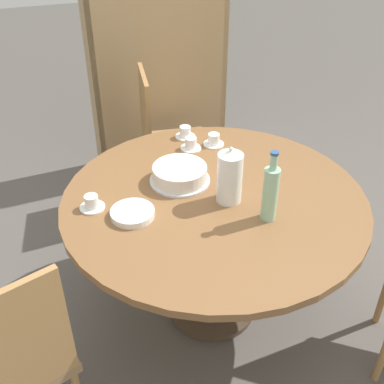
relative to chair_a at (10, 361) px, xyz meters
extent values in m
plane|color=#56514C|center=(0.95, 0.41, -0.49)|extent=(14.00, 14.00, 0.00)
cylinder|color=#473828|center=(0.95, 0.41, -0.48)|extent=(0.46, 0.46, 0.03)
cylinder|color=#473828|center=(0.95, 0.41, -0.13)|extent=(0.14, 0.14, 0.67)
cylinder|color=brown|center=(0.95, 0.41, 0.22)|extent=(1.38, 1.38, 0.04)
cylinder|color=#A87A47|center=(0.09, 0.29, -0.29)|extent=(0.03, 0.03, 0.40)
cube|color=#93704C|center=(-0.02, 0.06, -0.06)|extent=(0.54, 0.54, 0.04)
cube|color=#A87A47|center=(0.04, -0.12, 0.20)|extent=(0.38, 0.16, 0.49)
cylinder|color=#A87A47|center=(1.73, 0.05, -0.29)|extent=(0.03, 0.03, 0.40)
cylinder|color=#A87A47|center=(1.24, 1.23, -0.29)|extent=(0.03, 0.03, 0.40)
cylinder|color=#A87A47|center=(1.28, 1.59, -0.29)|extent=(0.03, 0.03, 0.40)
cylinder|color=#A87A47|center=(0.88, 1.28, -0.29)|extent=(0.03, 0.03, 0.40)
cylinder|color=#A87A47|center=(0.93, 1.63, -0.29)|extent=(0.03, 0.03, 0.40)
cube|color=#93704C|center=(1.08, 1.43, -0.06)|extent=(0.47, 0.47, 0.04)
cube|color=#A87A47|center=(0.89, 1.46, 0.20)|extent=(0.08, 0.40, 0.49)
cube|color=tan|center=(1.57, 1.98, 0.42)|extent=(0.04, 0.28, 1.83)
cube|color=tan|center=(0.65, 1.98, 0.42)|extent=(0.04, 0.28, 1.83)
cube|color=tan|center=(1.11, 1.85, 0.42)|extent=(0.96, 0.02, 1.83)
cube|color=tan|center=(1.11, 1.98, -0.47)|extent=(0.89, 0.27, 0.04)
cube|color=tan|center=(1.11, 1.98, -0.12)|extent=(0.89, 0.27, 0.04)
cube|color=tan|center=(1.11, 1.98, 0.24)|extent=(0.89, 0.27, 0.04)
cube|color=tan|center=(1.11, 1.98, 0.61)|extent=(0.89, 0.27, 0.04)
cube|color=#234793|center=(1.38, 1.96, -0.33)|extent=(0.35, 0.21, 0.25)
cube|color=gold|center=(0.84, 1.96, -0.31)|extent=(0.35, 0.21, 0.28)
cube|color=gold|center=(1.37, 1.96, 0.03)|extent=(0.36, 0.21, 0.27)
cube|color=teal|center=(0.85, 1.96, 0.04)|extent=(0.36, 0.21, 0.30)
cube|color=beige|center=(1.35, 1.96, 0.40)|extent=(0.41, 0.21, 0.28)
cube|color=orange|center=(0.87, 1.96, 0.41)|extent=(0.41, 0.21, 0.29)
cube|color=black|center=(0.84, 1.96, 0.75)|extent=(0.36, 0.21, 0.24)
cylinder|color=white|center=(1.00, 0.37, 0.36)|extent=(0.11, 0.11, 0.23)
cone|color=white|center=(1.00, 0.37, 0.49)|extent=(0.10, 0.10, 0.02)
sphere|color=white|center=(1.00, 0.37, 0.50)|extent=(0.02, 0.02, 0.02)
cylinder|color=#99C6A3|center=(1.10, 0.19, 0.36)|extent=(0.07, 0.07, 0.24)
cylinder|color=#99C6A3|center=(1.10, 0.19, 0.52)|extent=(0.03, 0.03, 0.07)
cylinder|color=#2D5184|center=(1.10, 0.19, 0.56)|extent=(0.03, 0.03, 0.01)
cylinder|color=silver|center=(0.84, 0.58, 0.25)|extent=(0.29, 0.29, 0.01)
cylinder|color=silver|center=(0.84, 0.58, 0.29)|extent=(0.26, 0.26, 0.07)
cylinder|color=white|center=(0.41, 0.50, 0.25)|extent=(0.11, 0.11, 0.01)
cylinder|color=white|center=(0.41, 0.50, 0.28)|extent=(0.06, 0.06, 0.06)
cylinder|color=white|center=(1.00, 0.99, 0.25)|extent=(0.11, 0.11, 0.01)
cylinder|color=white|center=(1.00, 0.99, 0.28)|extent=(0.06, 0.06, 0.06)
cylinder|color=white|center=(1.11, 0.86, 0.25)|extent=(0.11, 0.11, 0.01)
cylinder|color=white|center=(1.11, 0.86, 0.28)|extent=(0.06, 0.06, 0.06)
cylinder|color=white|center=(0.98, 0.86, 0.25)|extent=(0.11, 0.11, 0.01)
cylinder|color=white|center=(0.98, 0.86, 0.28)|extent=(0.06, 0.06, 0.06)
cylinder|color=white|center=(0.56, 0.39, 0.25)|extent=(0.19, 0.19, 0.01)
cylinder|color=white|center=(0.56, 0.39, 0.26)|extent=(0.19, 0.19, 0.01)
cylinder|color=white|center=(0.56, 0.39, 0.27)|extent=(0.19, 0.19, 0.01)
camera|label=1|loc=(0.28, -1.24, 1.50)|focal=45.00mm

